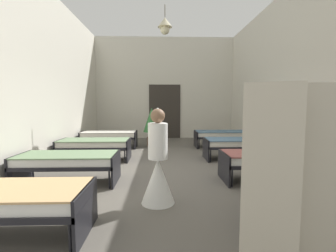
# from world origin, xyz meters

# --- Properties ---
(ground_plane) EXTENTS (6.70, 11.03, 0.10)m
(ground_plane) POSITION_xyz_m (0.00, 0.00, -0.05)
(ground_plane) COLOR #59544C
(room_shell) EXTENTS (6.50, 10.63, 4.48)m
(room_shell) POSITION_xyz_m (0.00, 1.29, 2.24)
(room_shell) COLOR beige
(room_shell) RESTS_ON ground
(bed_left_row_0) EXTENTS (1.90, 0.84, 0.57)m
(bed_left_row_0) POSITION_xyz_m (-2.00, -2.85, 0.44)
(bed_left_row_0) COLOR black
(bed_left_row_0) RESTS_ON ground
(bed_left_row_1) EXTENTS (1.90, 0.84, 0.57)m
(bed_left_row_1) POSITION_xyz_m (-2.00, -0.95, 0.44)
(bed_left_row_1) COLOR black
(bed_left_row_1) RESTS_ON ground
(bed_right_row_1) EXTENTS (1.90, 0.84, 0.57)m
(bed_right_row_1) POSITION_xyz_m (2.00, -0.95, 0.44)
(bed_right_row_1) COLOR black
(bed_right_row_1) RESTS_ON ground
(bed_left_row_2) EXTENTS (1.90, 0.84, 0.57)m
(bed_left_row_2) POSITION_xyz_m (-2.00, 0.95, 0.44)
(bed_left_row_2) COLOR black
(bed_left_row_2) RESTS_ON ground
(bed_right_row_2) EXTENTS (1.90, 0.84, 0.57)m
(bed_right_row_2) POSITION_xyz_m (2.00, 0.95, 0.44)
(bed_right_row_2) COLOR black
(bed_right_row_2) RESTS_ON ground
(bed_left_row_3) EXTENTS (1.90, 0.84, 0.57)m
(bed_left_row_3) POSITION_xyz_m (-2.00, 2.85, 0.44)
(bed_left_row_3) COLOR black
(bed_left_row_3) RESTS_ON ground
(bed_right_row_3) EXTENTS (1.90, 0.84, 0.57)m
(bed_right_row_3) POSITION_xyz_m (2.00, 2.85, 0.44)
(bed_right_row_3) COLOR black
(bed_right_row_3) RESTS_ON ground
(nurse_near_aisle) EXTENTS (0.52, 0.52, 1.49)m
(nurse_near_aisle) POSITION_xyz_m (-0.24, -1.96, 0.53)
(nurse_near_aisle) COLOR white
(nurse_near_aisle) RESTS_ON ground
(potted_plant) EXTENTS (0.61, 0.61, 1.40)m
(potted_plant) POSITION_xyz_m (-0.52, 3.16, 0.88)
(potted_plant) COLOR brown
(potted_plant) RESTS_ON ground
(privacy_screen) EXTENTS (1.25, 0.20, 1.70)m
(privacy_screen) POSITION_xyz_m (1.05, -3.84, 0.85)
(privacy_screen) COLOR #BCB29E
(privacy_screen) RESTS_ON ground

